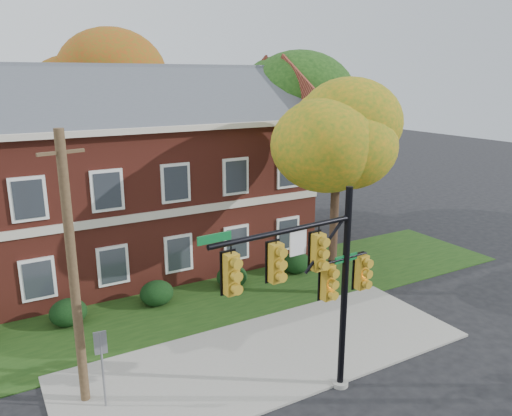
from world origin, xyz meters
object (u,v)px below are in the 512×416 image
apartment_building (116,167)px  traffic_signal (316,276)px  tree_near_right (344,141)px  utility_pole (73,273)px  hedge_center (157,293)px  hedge_far_right (296,263)px  sign_post (102,357)px  tree_right_rear (301,96)px  tree_far_rear (99,83)px  hedge_right (232,277)px  hedge_left (68,312)px

apartment_building → traffic_signal: bearing=-82.1°
tree_near_right → utility_pole: bearing=-168.6°
hedge_center → tree_near_right: bearing=-21.4°
hedge_far_right → sign_post: 12.00m
tree_near_right → tree_right_rear: (4.09, 8.95, 1.45)m
tree_right_rear → traffic_signal: 17.72m
hedge_center → tree_right_rear: bearing=28.4°
hedge_far_right → tree_far_rear: bearing=113.4°
apartment_building → tree_far_rear: bearing=80.3°
tree_far_rear → tree_right_rear: bearing=-35.0°
tree_far_rear → sign_post: size_ratio=4.74×
apartment_building → hedge_right: (3.50, -5.25, -4.46)m
hedge_left → tree_far_rear: bearing=69.7°
hedge_center → tree_far_rear: size_ratio=0.12×
utility_pole → apartment_building: bearing=55.4°
apartment_building → traffic_signal: (1.89, -13.54, -1.09)m
tree_far_rear → tree_near_right: bearing=-69.7°
hedge_center → sign_post: bearing=-121.6°
hedge_left → hedge_far_right: same height
hedge_left → hedge_far_right: 10.50m
hedge_left → hedge_right: bearing=0.0°
hedge_left → utility_pole: 6.19m
apartment_building → traffic_signal: size_ratio=3.00×
tree_near_right → utility_pole: 11.68m
hedge_right → sign_post: size_ratio=0.58×
hedge_far_right → tree_right_rear: tree_right_rear is taller
tree_near_right → traffic_signal: size_ratio=1.37×
hedge_center → tree_near_right: size_ratio=0.16×
apartment_building → tree_near_right: 10.97m
hedge_left → sign_post: bearing=-90.0°
sign_post → tree_far_rear: bearing=83.1°
utility_pole → sign_post: 2.50m
hedge_center → sign_post: (-3.50, -5.70, 1.13)m
apartment_building → traffic_signal: apartment_building is taller
hedge_far_right → tree_near_right: size_ratio=0.16×
hedge_center → hedge_far_right: (7.00, 0.00, 0.00)m
hedge_left → hedge_center: (3.50, 0.00, 0.00)m
apartment_building → hedge_far_right: 9.82m
tree_right_rear → utility_pole: 19.35m
hedge_right → hedge_far_right: same height
tree_right_rear → traffic_signal: size_ratio=1.69×
apartment_building → tree_near_right: bearing=-48.2°
tree_right_rear → tree_far_rear: 12.20m
hedge_center → traffic_signal: 9.14m
hedge_far_right → tree_near_right: 6.77m
tree_right_rear → tree_far_rear: (-9.97, 6.98, 0.72)m
hedge_right → tree_near_right: bearing=-37.3°
hedge_center → hedge_right: bearing=0.0°
tree_near_right → utility_pole: tree_near_right is taller
hedge_left → hedge_right: 7.00m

